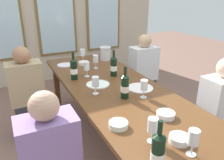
# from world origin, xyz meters

# --- Properties ---
(ground_plane) EXTENTS (12.00, 12.00, 0.00)m
(ground_plane) POSITION_xyz_m (0.00, 0.00, 0.00)
(ground_plane) COLOR #7E5C4F
(back_wall_with_windows) EXTENTS (4.10, 0.10, 2.90)m
(back_wall_with_windows) POSITION_xyz_m (0.00, 2.45, 1.45)
(back_wall_with_windows) COLOR #BEAF96
(back_wall_with_windows) RESTS_ON ground
(dining_table) EXTENTS (0.90, 2.59, 0.74)m
(dining_table) POSITION_xyz_m (0.00, 0.00, 0.67)
(dining_table) COLOR brown
(dining_table) RESTS_ON ground
(white_plate_0) EXTENTS (0.20, 0.20, 0.01)m
(white_plate_0) POSITION_xyz_m (-0.27, 0.95, 0.74)
(white_plate_0) COLOR white
(white_plate_0) RESTS_ON dining_table
(white_plate_1) EXTENTS (0.24, 0.24, 0.01)m
(white_plate_1) POSITION_xyz_m (-0.14, 0.14, 0.74)
(white_plate_1) COLOR white
(white_plate_1) RESTS_ON dining_table
(white_plate_2) EXTENTS (0.26, 0.26, 0.01)m
(white_plate_2) POSITION_xyz_m (0.21, -0.14, 0.74)
(white_plate_2) COLOR white
(white_plate_2) RESTS_ON dining_table
(metal_pitcher) EXTENTS (0.16, 0.16, 0.19)m
(metal_pitcher) POSITION_xyz_m (0.31, 0.94, 0.84)
(metal_pitcher) COLOR silver
(metal_pitcher) RESTS_ON dining_table
(wine_bottle_0) EXTENTS (0.08, 0.08, 0.32)m
(wine_bottle_0) POSITION_xyz_m (-0.32, -1.14, 0.86)
(wine_bottle_0) COLOR black
(wine_bottle_0) RESTS_ON dining_table
(wine_bottle_1) EXTENTS (0.08, 0.08, 0.31)m
(wine_bottle_1) POSITION_xyz_m (0.13, 0.31, 0.86)
(wine_bottle_1) COLOR black
(wine_bottle_1) RESTS_ON dining_table
(wine_bottle_2) EXTENTS (0.08, 0.08, 0.30)m
(wine_bottle_2) POSITION_xyz_m (-0.04, -0.26, 0.85)
(wine_bottle_2) COLOR black
(wine_bottle_2) RESTS_ON dining_table
(wine_bottle_3) EXTENTS (0.08, 0.08, 0.31)m
(wine_bottle_3) POSITION_xyz_m (-0.31, 0.41, 0.86)
(wine_bottle_3) COLOR black
(wine_bottle_3) RESTS_ON dining_table
(tasting_bowl_0) EXTENTS (0.14, 0.14, 0.04)m
(tasting_bowl_0) POSITION_xyz_m (-0.31, -0.66, 0.76)
(tasting_bowl_0) COLOR white
(tasting_bowl_0) RESTS_ON dining_table
(tasting_bowl_1) EXTENTS (0.14, 0.14, 0.04)m
(tasting_bowl_1) POSITION_xyz_m (-0.04, 0.87, 0.76)
(tasting_bowl_1) COLOR white
(tasting_bowl_1) RESTS_ON dining_table
(tasting_bowl_2) EXTENTS (0.14, 0.14, 0.05)m
(tasting_bowl_2) POSITION_xyz_m (-0.04, -0.99, 0.76)
(tasting_bowl_2) COLOR white
(tasting_bowl_2) RESTS_ON dining_table
(tasting_bowl_3) EXTENTS (0.15, 0.15, 0.04)m
(tasting_bowl_3) POSITION_xyz_m (0.08, -0.70, 0.76)
(tasting_bowl_3) COLOR white
(tasting_bowl_3) RESTS_ON dining_table
(wine_glass_0) EXTENTS (0.07, 0.07, 0.17)m
(wine_glass_0) POSITION_xyz_m (0.05, 0.65, 0.86)
(wine_glass_0) COLOR white
(wine_glass_0) RESTS_ON dining_table
(wine_glass_1) EXTENTS (0.07, 0.07, 0.17)m
(wine_glass_1) POSITION_xyz_m (-0.24, -0.06, 0.86)
(wine_glass_1) COLOR white
(wine_glass_1) RESTS_ON dining_table
(wine_glass_2) EXTENTS (0.07, 0.07, 0.17)m
(wine_glass_2) POSITION_xyz_m (-0.15, 0.42, 0.86)
(wine_glass_2) COLOR white
(wine_glass_2) RESTS_ON dining_table
(wine_glass_3) EXTENTS (0.07, 0.07, 0.17)m
(wine_glass_3) POSITION_xyz_m (-0.19, -0.91, 0.86)
(wine_glass_3) COLOR white
(wine_glass_3) RESTS_ON dining_table
(wine_glass_4) EXTENTS (0.07, 0.07, 0.17)m
(wine_glass_4) POSITION_xyz_m (0.12, -0.33, 0.86)
(wine_glass_4) COLOR white
(wine_glass_4) RESTS_ON dining_table
(wine_glass_5) EXTENTS (0.07, 0.07, 0.17)m
(wine_glass_5) POSITION_xyz_m (0.01, 1.02, 0.86)
(wine_glass_5) COLOR white
(wine_glass_5) RESTS_ON dining_table
(wine_glass_6) EXTENTS (0.07, 0.07, 0.17)m
(wine_glass_6) POSITION_xyz_m (-0.06, -1.12, 0.86)
(wine_glass_6) COLOR white
(wine_glass_6) RESTS_ON dining_table
(seated_person_1) EXTENTS (0.38, 0.24, 1.11)m
(seated_person_1) POSITION_xyz_m (0.81, -0.63, 0.53)
(seated_person_1) COLOR #303036
(seated_person_1) RESTS_ON ground
(seated_person_2) EXTENTS (0.38, 0.24, 1.11)m
(seated_person_2) POSITION_xyz_m (-0.81, 0.66, 0.53)
(seated_person_2) COLOR #323039
(seated_person_2) RESTS_ON ground
(seated_person_3) EXTENTS (0.38, 0.24, 1.11)m
(seated_person_3) POSITION_xyz_m (0.81, 0.69, 0.53)
(seated_person_3) COLOR #2C2C35
(seated_person_3) RESTS_ON ground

